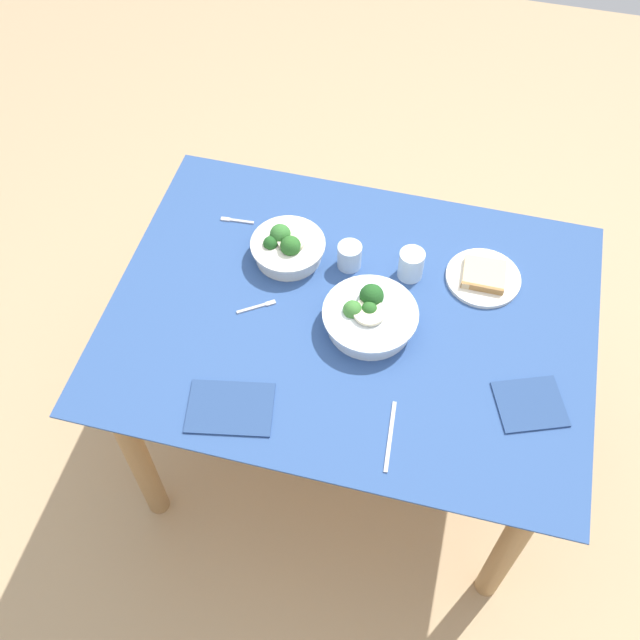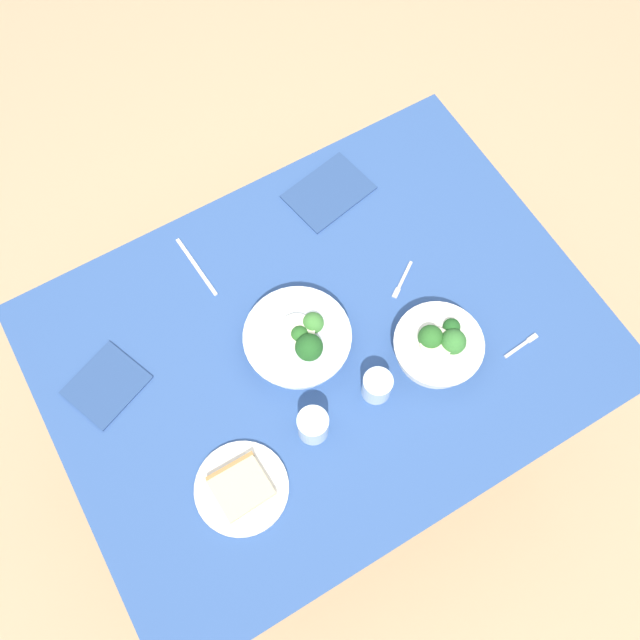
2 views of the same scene
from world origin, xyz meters
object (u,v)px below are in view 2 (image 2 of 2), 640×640
Objects in this scene: broccoli_bowl_far at (438,345)px; water_glass_side at (377,386)px; fork_by_far_bowl at (523,345)px; water_glass_center at (313,425)px; bread_side_plate at (241,487)px; broccoli_bowl_near at (299,340)px; napkin_folded_lower at (106,385)px; fork_by_near_bowl at (402,281)px; table_knife_left at (196,267)px; napkin_folded_upper at (329,192)px.

broccoli_bowl_far is 0.18m from water_glass_side.
water_glass_center is at bearing 167.88° from fork_by_far_bowl.
broccoli_bowl_far is 1.01× the size of bread_side_plate.
broccoli_bowl_far is 0.33m from broccoli_bowl_near.
fork_by_far_bowl is 0.61× the size of napkin_folded_lower.
broccoli_bowl_far reaches higher than water_glass_center.
broccoli_bowl_far is 0.22m from fork_by_far_bowl.
fork_by_far_bowl is 0.34m from fork_by_near_bowl.
bread_side_plate is 2.08× the size of fork_by_far_bowl.
broccoli_bowl_near is 1.33× the size of table_knife_left.
water_glass_side is at bearing -174.03° from bread_side_plate.
fork_by_near_bowl is (-0.39, -0.22, -0.04)m from water_glass_center.
napkin_folded_upper is at bearing -109.23° from water_glass_side.
napkin_folded_lower is at bearing -42.81° from water_glass_center.
broccoli_bowl_near is 0.22m from water_glass_side.
water_glass_center is at bearing 137.19° from napkin_folded_lower.
water_glass_center is 0.88× the size of fork_by_far_bowl.
bread_side_plate is at bearing 39.46° from broccoli_bowl_near.
water_glass_center is 0.46× the size of table_knife_left.
bread_side_plate is (0.56, 0.05, -0.03)m from broccoli_bowl_far.
broccoli_bowl_far is 0.52m from napkin_folded_upper.
broccoli_bowl_near is (0.28, -0.18, -0.00)m from broccoli_bowl_far.
water_glass_side is at bearing 117.14° from broccoli_bowl_near.
broccoli_bowl_near is at bearing -140.54° from bread_side_plate.
napkin_folded_lower is (0.73, -0.33, -0.03)m from broccoli_bowl_far.
broccoli_bowl_near reaches higher than water_glass_side.
bread_side_plate reaches higher than fork_by_far_bowl.
fork_by_near_bowl is (-0.03, -0.20, -0.04)m from broccoli_bowl_far.
fork_by_far_bowl is at bearing 155.39° from napkin_folded_lower.
broccoli_bowl_near reaches higher than fork_by_far_bowl.
table_knife_left is at bearing -51.20° from broccoli_bowl_far.
table_knife_left is (0.40, -0.50, -0.04)m from broccoli_bowl_far.
broccoli_bowl_far reaches higher than napkin_folded_lower.
bread_side_plate is 1.09× the size of table_knife_left.
bread_side_plate is 2.35× the size of water_glass_center.
broccoli_bowl_near is at bearing -32.93° from broccoli_bowl_far.
broccoli_bowl_far is 2.38× the size of water_glass_center.
broccoli_bowl_near is 1.54× the size of napkin_folded_lower.
napkin_folded_upper and napkin_folded_lower have the same top height.
bread_side_plate is at bearing 5.23° from broccoli_bowl_far.
napkin_folded_upper is (0.19, -0.62, 0.00)m from fork_by_far_bowl.
water_glass_side is 0.57m from napkin_folded_upper.
napkin_folded_upper is at bearing -123.85° from water_glass_center.
fork_by_near_bowl is 0.77m from napkin_folded_lower.
water_glass_center is 0.42× the size of napkin_folded_upper.
napkin_folded_upper reaches higher than table_knife_left.
napkin_folded_upper is at bearing -165.01° from napkin_folded_lower.
water_glass_center is 0.65m from napkin_folded_upper.
broccoli_bowl_far is 1.11× the size of table_knife_left.
water_glass_side is (-0.18, -0.01, -0.01)m from water_glass_center.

